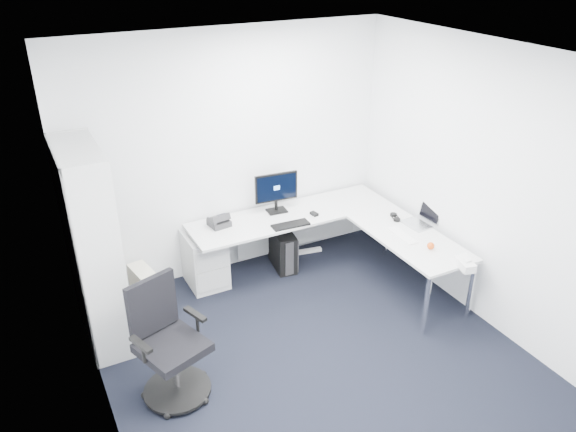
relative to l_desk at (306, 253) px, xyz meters
name	(u,v)px	position (x,y,z in m)	size (l,w,h in m)	color
ground	(327,372)	(-0.55, -1.40, -0.34)	(4.20, 4.20, 0.00)	black
ceiling	(340,64)	(-0.55, -1.40, 2.36)	(4.20, 4.20, 0.00)	white
wall_back	(231,155)	(-0.55, 0.70, 1.01)	(3.60, 0.02, 2.70)	white
wall_front	(559,425)	(-0.55, -3.50, 1.01)	(3.60, 0.02, 2.70)	white
wall_left	(97,301)	(-2.35, -1.40, 1.01)	(0.02, 4.20, 2.70)	white
wall_right	(501,195)	(1.25, -1.40, 1.01)	(0.02, 4.20, 2.70)	white
l_desk	(306,253)	(0.00, 0.00, 0.00)	(2.34, 1.31, 0.68)	silver
drawer_pedestal	(205,259)	(-1.01, 0.45, -0.04)	(0.40, 0.49, 0.61)	silver
bookshelf	(93,248)	(-2.17, 0.05, 0.62)	(0.37, 0.96, 1.93)	#BDBFBF
task_chair	(172,345)	(-1.81, -1.05, 0.18)	(0.59, 0.59, 1.05)	black
black_pc_tower	(282,249)	(-0.10, 0.37, -0.11)	(0.21, 0.47, 0.46)	black
beige_pc_tower	(144,285)	(-1.70, 0.43, -0.15)	(0.18, 0.40, 0.38)	beige
power_strip	(308,251)	(0.32, 0.51, -0.32)	(0.35, 0.06, 0.04)	white
monitor	(277,192)	(-0.13, 0.46, 0.58)	(0.49, 0.16, 0.47)	black
black_keyboard	(291,225)	(-0.15, 0.08, 0.35)	(0.41, 0.15, 0.02)	black
mouse	(314,214)	(0.21, 0.18, 0.36)	(0.06, 0.10, 0.03)	black
desk_phone	(219,220)	(-0.83, 0.44, 0.41)	(0.20, 0.20, 0.14)	#29292B
laptop	(417,216)	(1.06, -0.53, 0.45)	(0.31, 0.31, 0.22)	#BABDC1
white_keyboard	(402,235)	(0.78, -0.66, 0.35)	(0.11, 0.40, 0.01)	white
headphones	(395,216)	(0.96, -0.30, 0.37)	(0.11, 0.18, 0.05)	black
orange_fruit	(431,246)	(0.86, -1.01, 0.38)	(0.07, 0.07, 0.07)	#D44D12
tissue_box	(465,264)	(0.91, -1.43, 0.38)	(0.12, 0.23, 0.08)	white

